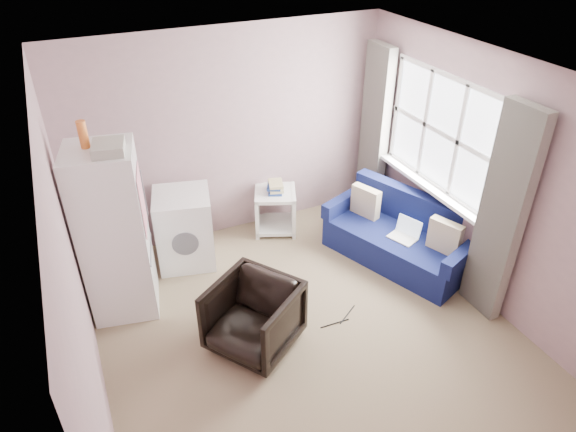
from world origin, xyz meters
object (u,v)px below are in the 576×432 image
object	(u,v)px
side_table	(275,207)
sofa	(401,237)
fridge	(114,233)
armchair	(253,314)
washing_machine	(184,227)

from	to	relation	value
side_table	sofa	world-z (taller)	sofa
fridge	side_table	xyz separation A→B (m)	(1.96, 0.67, -0.58)
armchair	washing_machine	world-z (taller)	washing_machine
armchair	fridge	xyz separation A→B (m)	(-0.99, 1.07, 0.53)
fridge	washing_machine	size ratio (longest dim) A/B	2.32
fridge	side_table	bearing A→B (deg)	30.18
fridge	washing_machine	bearing A→B (deg)	44.29
side_table	fridge	bearing A→B (deg)	-161.23
armchair	sofa	xyz separation A→B (m)	(2.05, 0.58, -0.10)
washing_machine	sofa	distance (m)	2.48
sofa	armchair	bearing A→B (deg)	174.60
washing_machine	sofa	world-z (taller)	washing_machine
armchair	washing_machine	bearing A→B (deg)	153.16
fridge	side_table	size ratio (longest dim) A/B	2.99
armchair	washing_machine	size ratio (longest dim) A/B	0.86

